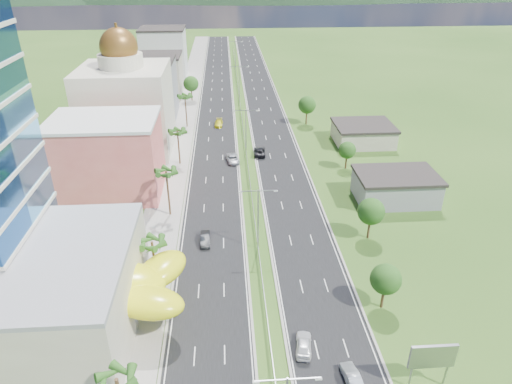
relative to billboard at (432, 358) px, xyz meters
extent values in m
plane|color=#2D5119|center=(-17.00, 18.00, -4.42)|extent=(500.00, 500.00, 0.00)
cube|color=black|center=(-24.50, 108.00, -4.40)|extent=(11.00, 260.00, 0.04)
cube|color=black|center=(-9.50, 108.00, -4.40)|extent=(11.00, 260.00, 0.04)
cube|color=gray|center=(-34.00, 108.00, -4.36)|extent=(7.00, 260.00, 0.12)
cube|color=gray|center=(-17.00, 90.00, -3.80)|extent=(0.08, 216.00, 0.28)
cube|color=gray|center=(-17.00, 192.00, -4.07)|extent=(0.10, 0.12, 0.70)
cube|color=gray|center=(-18.44, -7.00, 6.38)|extent=(2.88, 0.12, 0.12)
cube|color=gray|center=(-15.56, -7.00, 6.38)|extent=(2.88, 0.12, 0.12)
cube|color=silver|center=(-19.72, -7.00, 6.28)|extent=(0.60, 0.25, 0.18)
cube|color=silver|center=(-14.28, -7.00, 6.28)|extent=(0.60, 0.25, 0.18)
cylinder|color=gray|center=(-17.00, 28.00, 1.08)|extent=(0.20, 0.20, 11.00)
cube|color=gray|center=(-18.44, 28.00, 6.38)|extent=(2.88, 0.12, 0.12)
cube|color=gray|center=(-15.56, 28.00, 6.38)|extent=(2.88, 0.12, 0.12)
cube|color=silver|center=(-19.72, 28.00, 6.28)|extent=(0.60, 0.25, 0.18)
cube|color=silver|center=(-14.28, 28.00, 6.28)|extent=(0.60, 0.25, 0.18)
cylinder|color=gray|center=(-17.00, 68.00, 1.08)|extent=(0.20, 0.20, 11.00)
cube|color=gray|center=(-18.44, 68.00, 6.38)|extent=(2.88, 0.12, 0.12)
cube|color=gray|center=(-15.56, 68.00, 6.38)|extent=(2.88, 0.12, 0.12)
cube|color=silver|center=(-19.72, 68.00, 6.28)|extent=(0.60, 0.25, 0.18)
cube|color=silver|center=(-14.28, 68.00, 6.28)|extent=(0.60, 0.25, 0.18)
cylinder|color=gray|center=(-17.00, 113.00, 1.08)|extent=(0.20, 0.20, 11.00)
cube|color=gray|center=(-18.44, 113.00, 6.38)|extent=(2.88, 0.12, 0.12)
cube|color=gray|center=(-15.56, 113.00, 6.38)|extent=(2.88, 0.12, 0.12)
cube|color=silver|center=(-19.72, 113.00, 6.28)|extent=(0.60, 0.25, 0.18)
cube|color=silver|center=(-14.28, 113.00, 6.28)|extent=(0.60, 0.25, 0.18)
cylinder|color=gray|center=(-17.00, 158.00, 1.08)|extent=(0.20, 0.20, 11.00)
cube|color=gray|center=(-18.44, 158.00, 6.38)|extent=(2.88, 0.12, 0.12)
cube|color=gray|center=(-15.56, 158.00, 6.38)|extent=(2.88, 0.12, 0.12)
cube|color=silver|center=(-19.72, 158.00, 6.28)|extent=(0.60, 0.25, 0.18)
cube|color=silver|center=(-14.28, 158.00, 6.28)|extent=(0.60, 0.25, 0.18)
cube|color=#AFA590|center=(-49.00, 12.00, 1.08)|extent=(30.00, 24.00, 11.00)
cylinder|color=gray|center=(-41.00, 16.00, -2.42)|extent=(0.50, 0.50, 4.00)
cylinder|color=gray|center=(-34.00, 11.00, -2.42)|extent=(0.50, 0.50, 4.00)
cylinder|color=gray|center=(-38.00, 8.00, -2.42)|extent=(0.50, 0.50, 4.00)
cylinder|color=gray|center=(-32.00, 16.00, -2.42)|extent=(0.50, 0.50, 4.00)
cube|color=#D95C59|center=(-45.00, 50.00, 3.08)|extent=(20.00, 15.00, 15.00)
cube|color=beige|center=(-45.00, 73.00, 5.58)|extent=(20.00, 20.00, 20.00)
cylinder|color=beige|center=(-45.00, 73.00, 17.08)|extent=(10.00, 10.00, 3.00)
sphere|color=brown|center=(-45.00, 73.00, 20.08)|extent=(8.40, 8.40, 8.40)
cube|color=gray|center=(-44.00, 98.00, 3.58)|extent=(16.00, 15.00, 16.00)
cube|color=#AFA590|center=(-44.00, 120.00, 2.08)|extent=(16.00, 15.00, 13.00)
cube|color=silver|center=(-44.00, 143.00, 4.58)|extent=(16.00, 15.00, 18.00)
cylinder|color=gray|center=(-2.00, 0.00, -2.82)|extent=(0.24, 0.24, 3.20)
cylinder|color=gray|center=(2.00, 0.00, -2.82)|extent=(0.24, 0.24, 3.20)
cube|color=#D85919|center=(0.00, 0.00, 0.18)|extent=(5.20, 0.35, 3.20)
cube|color=gray|center=(11.00, 43.00, -1.92)|extent=(15.00, 10.00, 5.00)
cube|color=#AFA590|center=(13.00, 73.00, -2.22)|extent=(14.00, 12.00, 4.40)
cylinder|color=#47301C|center=(-32.50, 20.00, -0.67)|extent=(0.36, 0.36, 7.50)
cylinder|color=#47301C|center=(-32.50, 40.00, 0.08)|extent=(0.36, 0.36, 9.00)
cylinder|color=#47301C|center=(-32.50, 63.00, -0.42)|extent=(0.36, 0.36, 8.00)
cylinder|color=#47301C|center=(-32.50, 88.00, -0.02)|extent=(0.36, 0.36, 8.80)
cylinder|color=#47301C|center=(-32.50, 113.00, -1.97)|extent=(0.40, 0.40, 4.90)
sphere|color=#2A581B|center=(-32.50, 113.00, 1.18)|extent=(4.90, 4.90, 4.90)
cylinder|color=#47301C|center=(-1.00, 13.00, -2.32)|extent=(0.40, 0.40, 4.20)
sphere|color=#2A581B|center=(-1.00, 13.00, 0.38)|extent=(4.20, 4.20, 4.20)
cylinder|color=#47301C|center=(2.00, 30.00, -2.15)|extent=(0.40, 0.40, 4.55)
sphere|color=#2A581B|center=(2.00, 30.00, 0.78)|extent=(4.55, 4.55, 4.55)
cylinder|color=#47301C|center=(5.00, 58.00, -2.50)|extent=(0.40, 0.40, 3.85)
sphere|color=#2A581B|center=(5.00, 58.00, -0.02)|extent=(3.85, 3.85, 3.85)
cylinder|color=#47301C|center=(1.00, 88.00, -1.97)|extent=(0.40, 0.40, 4.90)
sphere|color=#2A581B|center=(1.00, 88.00, 1.18)|extent=(4.90, 4.90, 4.90)
imported|color=black|center=(-25.70, 30.31, -3.62)|extent=(1.72, 4.64, 1.52)
imported|color=#AAACB2|center=(-20.32, 63.20, -3.60)|extent=(3.38, 5.91, 1.56)
imported|color=gold|center=(-23.70, 88.18, -3.63)|extent=(2.44, 5.31, 1.50)
imported|color=silver|center=(-12.95, 6.19, -3.58)|extent=(2.63, 4.93, 1.60)
imported|color=#AFB3B7|center=(-8.26, 1.13, -3.66)|extent=(2.02, 4.54, 1.45)
imported|color=black|center=(-13.80, 66.97, -3.58)|extent=(2.98, 5.93, 1.61)
camera|label=1|loc=(-21.56, -33.88, 39.17)|focal=32.00mm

